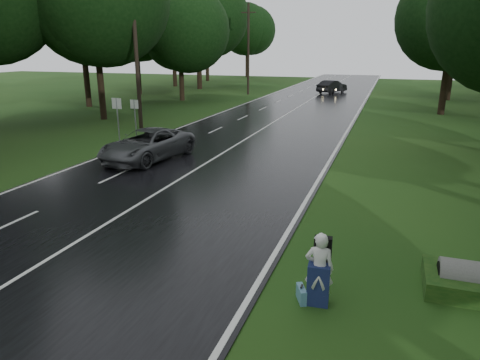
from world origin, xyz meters
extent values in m
plane|color=#214313|center=(0.00, 0.00, 0.00)|extent=(160.00, 160.00, 0.00)
cube|color=black|center=(0.00, 20.00, 0.02)|extent=(12.00, 140.00, 0.04)
cube|color=silver|center=(0.00, 20.00, 0.04)|extent=(0.12, 140.00, 0.01)
imported|color=#47494C|center=(-3.15, 11.10, 0.82)|extent=(3.40, 5.92, 1.56)
imported|color=black|center=(1.19, 49.40, 0.83)|extent=(3.51, 5.05, 1.58)
imported|color=silver|center=(7.33, 0.74, 0.88)|extent=(0.67, 0.47, 1.76)
cube|color=#17214D|center=(7.33, 0.74, 0.49)|extent=(0.52, 0.36, 0.98)
cube|color=black|center=(7.35, 0.99, 1.26)|extent=(0.41, 0.24, 0.56)
cube|color=teal|center=(6.96, 0.73, 0.18)|extent=(0.33, 0.51, 0.35)
cylinder|color=slate|center=(10.74, 2.42, 0.00)|extent=(1.57, 0.78, 0.78)
camera|label=1|loc=(8.48, -8.00, 5.59)|focal=32.48mm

